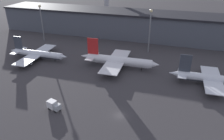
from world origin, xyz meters
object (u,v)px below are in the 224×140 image
Objects in this scene: airplane_2 at (215,79)px; service_vehicle_0 at (54,105)px; airplane_0 at (38,54)px; airplane_1 at (118,61)px.

airplane_2 reaches higher than service_vehicle_0.
airplane_2 is at bearing 47.65° from service_vehicle_0.
airplane_0 is 46.53m from airplane_1.
airplane_0 is 0.85× the size of airplane_1.
airplane_1 reaches higher than airplane_0.
airplane_1 is at bearing 2.52° from airplane_0.
airplane_0 is 92.66m from airplane_2.
airplane_1 is 44.41m from service_vehicle_0.
service_vehicle_0 is at bearing -149.57° from airplane_2.
service_vehicle_0 is (33.69, -38.87, -1.24)m from airplane_0.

